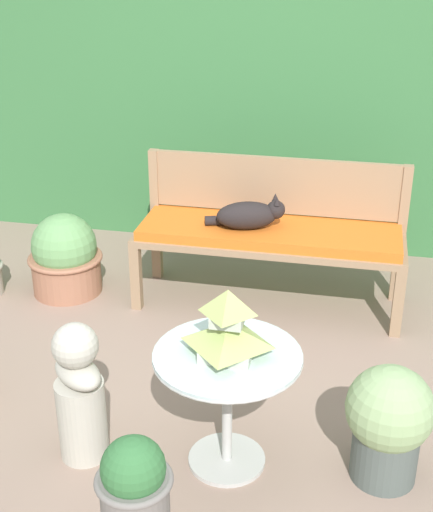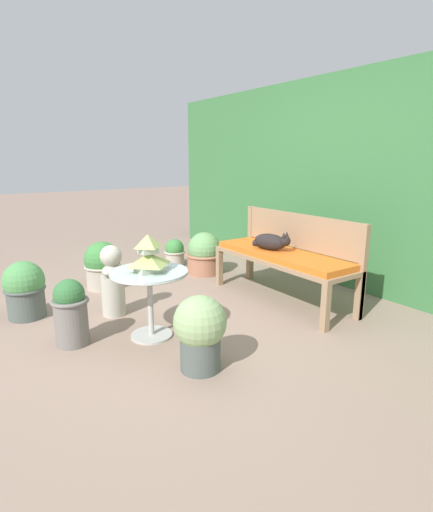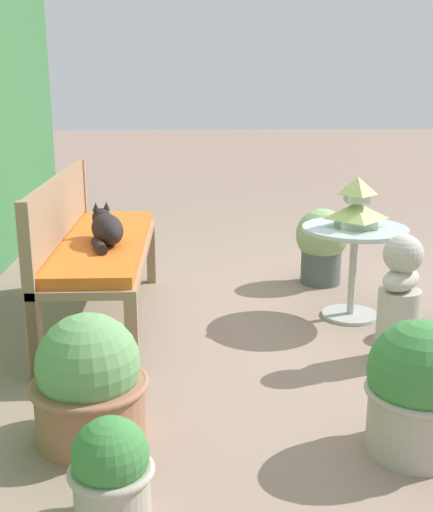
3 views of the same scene
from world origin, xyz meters
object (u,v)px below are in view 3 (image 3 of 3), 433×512
at_px(cat, 106,228).
at_px(potted_plant_hedge_corner, 89,383).
at_px(pagoda_birdhouse, 356,206).
at_px(potted_plant_table_near, 418,389).
at_px(patio_table, 354,247).
at_px(potted_plant_table_far, 111,473).
at_px(garden_bust, 399,300).
at_px(potted_plant_bench_left, 322,244).
at_px(garden_bench, 103,250).

bearing_deg(cat, potted_plant_hedge_corner, 165.91).
bearing_deg(pagoda_birdhouse, potted_plant_table_near, 175.78).
xyz_separation_m(patio_table, potted_plant_table_near, (-1.44, 0.11, -0.18)).
bearing_deg(cat, potted_plant_table_far, 169.85).
xyz_separation_m(potted_plant_table_near, potted_plant_hedge_corner, (0.14, 1.25, -0.02)).
xyz_separation_m(garden_bust, potted_plant_hedge_corner, (-0.68, 1.44, -0.08)).
height_order(cat, patio_table, cat).
bearing_deg(patio_table, pagoda_birdhouse, -45.00).
bearing_deg(patio_table, potted_plant_hedge_corner, 133.87).
relative_size(garden_bust, potted_plant_bench_left, 1.24).
height_order(patio_table, potted_plant_table_far, patio_table).
bearing_deg(garden_bench, cat, -162.02).
bearing_deg(pagoda_birdhouse, cat, 96.13).
distance_m(potted_plant_table_near, potted_plant_bench_left, 2.11).
relative_size(patio_table, potted_plant_hedge_corner, 1.19).
height_order(pagoda_birdhouse, potted_plant_bench_left, pagoda_birdhouse).
relative_size(cat, patio_table, 0.77).
height_order(pagoda_birdhouse, potted_plant_hedge_corner, pagoda_birdhouse).
bearing_deg(potted_plant_table_near, potted_plant_table_far, 108.57).
bearing_deg(potted_plant_table_far, garden_bust, -47.37).
relative_size(patio_table, potted_plant_table_near, 1.17).
bearing_deg(potted_plant_hedge_corner, garden_bust, -64.65).
relative_size(pagoda_birdhouse, garden_bust, 0.45).
bearing_deg(potted_plant_table_near, patio_table, -4.22).
bearing_deg(potted_plant_hedge_corner, potted_plant_table_near, -96.30).
bearing_deg(potted_plant_table_near, potted_plant_bench_left, -1.51).
xyz_separation_m(garden_bench, potted_plant_hedge_corner, (-1.27, -0.10, -0.20)).
relative_size(garden_bench, pagoda_birdhouse, 5.43).
xyz_separation_m(cat, patio_table, (0.15, -1.42, -0.16)).
bearing_deg(potted_plant_hedge_corner, garden_bench, 4.54).
xyz_separation_m(cat, potted_plant_hedge_corner, (-1.15, -0.06, -0.36)).
bearing_deg(pagoda_birdhouse, potted_plant_bench_left, 4.39).
xyz_separation_m(pagoda_birdhouse, potted_plant_hedge_corner, (-1.30, 1.36, -0.44)).
distance_m(patio_table, potted_plant_table_far, 2.20).
height_order(potted_plant_table_near, potted_plant_table_far, potted_plant_table_near).
relative_size(patio_table, potted_plant_table_far, 1.69).
bearing_deg(pagoda_birdhouse, patio_table, 135.00).
xyz_separation_m(garden_bench, cat, (-0.12, -0.04, 0.15)).
xyz_separation_m(garden_bench, potted_plant_bench_left, (0.70, -1.41, -0.16)).
distance_m(pagoda_birdhouse, garden_bust, 0.72).
height_order(garden_bench, potted_plant_table_far, garden_bench).
height_order(potted_plant_table_near, potted_plant_bench_left, potted_plant_bench_left).
bearing_deg(garden_bust, potted_plant_table_far, 172.10).
bearing_deg(potted_plant_table_near, pagoda_birdhouse, -4.22).
bearing_deg(pagoda_birdhouse, potted_plant_table_far, 146.21).
distance_m(garden_bench, potted_plant_table_near, 1.96).
distance_m(patio_table, potted_plant_bench_left, 0.68).
xyz_separation_m(garden_bust, potted_plant_bench_left, (1.29, 0.13, -0.04)).
bearing_deg(patio_table, potted_plant_bench_left, 4.39).
relative_size(patio_table, pagoda_birdhouse, 2.10).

